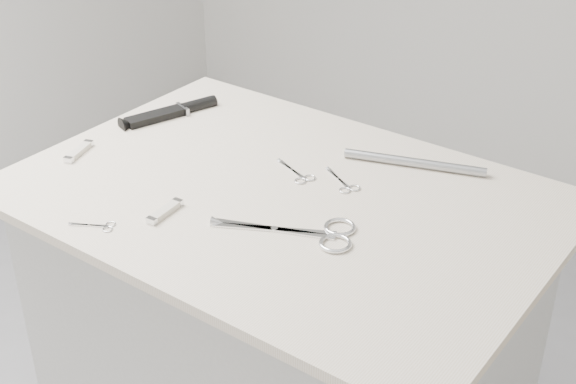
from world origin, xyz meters
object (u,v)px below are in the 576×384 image
Objects in this scene: pocket_knife_b at (165,211)px; tiny_scissors at (99,226)px; embroidery_scissors_a at (299,175)px; metal_rail at (414,163)px; pocket_knife_a at (79,151)px; plinth at (283,382)px; sheathed_knife at (175,111)px; embroidery_scissors_b at (344,184)px; large_shears at (315,233)px.

tiny_scissors is at bearing 141.88° from pocket_knife_b.
embroidery_scissors_a and tiny_scissors have the same top height.
embroidery_scissors_a is at bearing -28.36° from pocket_knife_b.
metal_rail reaches higher than pocket_knife_b.
metal_rail is (0.58, 0.35, 0.00)m from pocket_knife_a.
plinth is 0.64m from sheathed_knife.
embroidery_scissors_b is (0.08, 0.10, 0.47)m from plinth.
embroidery_scissors_a is 0.23m from metal_rail.
sheathed_knife reaches higher than plinth.
pocket_knife_a reaches higher than embroidery_scissors_a.
large_shears is 0.56m from pocket_knife_a.
pocket_knife_a is 0.68m from metal_rail.
plinth is at bearing -99.87° from embroidery_scissors_b.
embroidery_scissors_a is at bearing -80.93° from sheathed_knife.
sheathed_knife is (-0.39, 0.07, 0.01)m from embroidery_scissors_a.
pocket_knife_a reaches higher than tiny_scissors.
plinth is 3.69× the size of large_shears.
embroidery_scissors_b is 0.35× the size of metal_rail.
metal_rail is (0.16, 0.16, 0.01)m from embroidery_scissors_a.
large_shears is at bearing -31.83° from plinth.
embroidery_scissors_b is at bearing 25.78° from tiny_scissors.
plinth is 0.52m from pocket_knife_b.
pocket_knife_a is 1.05× the size of pocket_knife_b.
metal_rail is at bearing -61.15° from sheathed_knife.
pocket_knife_a is at bearing -148.49° from metal_rail.
embroidery_scissors_a is at bearing 108.33° from large_shears.
metal_rail is (0.27, 0.42, 0.00)m from pocket_knife_b.
embroidery_scissors_b is 1.08× the size of pocket_knife_a.
tiny_scissors is (-0.26, -0.38, -0.00)m from embroidery_scissors_b.
sheathed_knife is 2.41× the size of pocket_knife_a.
sheathed_knife reaches higher than embroidery_scissors_b.
embroidery_scissors_b is 0.16m from metal_rail.
embroidery_scissors_b is 0.48m from sheathed_knife.
pocket_knife_b reaches higher than embroidery_scissors_b.
large_shears is at bearing -93.32° from metal_rail.
tiny_scissors is at bearing -134.16° from sheathed_knife.
pocket_knife_b is at bearing -92.31° from embroidery_scissors_a.
embroidery_scissors_a is 1.23× the size of pocket_knife_b.
pocket_knife_b is at bearing -120.49° from pocket_knife_a.
sheathed_knife is at bearing -156.79° from embroidery_scissors_b.
tiny_scissors is (-0.17, -0.36, -0.00)m from embroidery_scissors_a.
plinth is 8.57× the size of embroidery_scissors_a.
pocket_knife_b is (0.28, -0.32, -0.00)m from sheathed_knife.
sheathed_knife is at bearing 35.49° from pocket_knife_b.
metal_rail reaches higher than plinth.
large_shears reaches higher than embroidery_scissors_b.
large_shears is at bearing -44.41° from embroidery_scissors_b.
embroidery_scissors_a and embroidery_scissors_b have the same top height.
tiny_scissors is (-0.19, -0.28, 0.47)m from plinth.
metal_rail reaches higher than embroidery_scissors_b.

